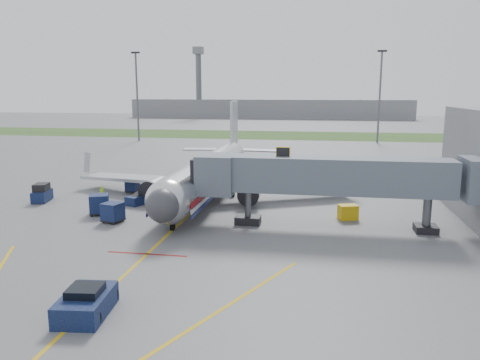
% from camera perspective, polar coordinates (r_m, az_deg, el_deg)
% --- Properties ---
extents(ground, '(400.00, 400.00, 0.00)m').
position_cam_1_polar(ground, '(38.37, -9.14, -6.91)').
color(ground, '#565659').
rests_on(ground, ground).
extents(grass_strip, '(300.00, 25.00, 0.01)m').
position_cam_1_polar(grass_strip, '(125.66, 4.15, 5.49)').
color(grass_strip, '#2D4C1E').
rests_on(grass_strip, ground).
extents(apron_markings, '(21.52, 50.00, 0.01)m').
position_cam_1_polar(apron_markings, '(31.87, -13.47, -10.81)').
color(apron_markings, gold).
rests_on(apron_markings, ground).
extents(airliner, '(32.10, 35.67, 10.25)m').
position_cam_1_polar(airliner, '(52.00, -3.84, 0.88)').
color(airliner, silver).
rests_on(airliner, ground).
extents(jet_bridge, '(25.30, 4.00, 6.90)m').
position_cam_1_polar(jet_bridge, '(40.19, 10.71, 0.42)').
color(jet_bridge, slate).
rests_on(jet_bridge, ground).
extents(light_mast_left, '(2.00, 0.44, 20.40)m').
position_cam_1_polar(light_mast_left, '(112.68, -12.43, 10.15)').
color(light_mast_left, '#595B60').
rests_on(light_mast_left, ground).
extents(light_mast_right, '(2.00, 0.44, 20.40)m').
position_cam_1_polar(light_mast_right, '(110.32, 16.67, 9.94)').
color(light_mast_right, '#595B60').
rests_on(light_mast_right, ground).
extents(distant_terminal, '(120.00, 14.00, 8.00)m').
position_cam_1_polar(distant_terminal, '(205.87, 3.55, 8.67)').
color(distant_terminal, slate).
rests_on(distant_terminal, ground).
extents(control_tower, '(4.00, 4.00, 30.00)m').
position_cam_1_polar(control_tower, '(206.30, -5.07, 12.36)').
color(control_tower, '#595B60').
rests_on(control_tower, ground).
extents(pushback_tug, '(2.69, 3.99, 1.57)m').
position_cam_1_polar(pushback_tug, '(26.58, -18.26, -14.04)').
color(pushback_tug, '#0D0E3B').
rests_on(pushback_tug, ground).
extents(baggage_tug, '(1.99, 3.00, 1.93)m').
position_cam_1_polar(baggage_tug, '(54.00, -23.01, -1.53)').
color(baggage_tug, '#0D0E3B').
rests_on(baggage_tug, ground).
extents(baggage_cart_a, '(2.32, 2.32, 1.92)m').
position_cam_1_polar(baggage_cart_a, '(46.48, -16.78, -2.85)').
color(baggage_cart_a, '#0D0E3B').
rests_on(baggage_cart_a, ground).
extents(baggage_cart_b, '(2.00, 2.00, 1.76)m').
position_cam_1_polar(baggage_cart_b, '(43.46, -15.26, -3.82)').
color(baggage_cart_b, '#0D0E3B').
rests_on(baggage_cart_b, ground).
extents(baggage_cart_c, '(1.52, 1.52, 1.48)m').
position_cam_1_polar(baggage_cart_c, '(55.70, -12.97, -0.69)').
color(baggage_cart_c, '#0D0E3B').
rests_on(baggage_cart_c, ground).
extents(belt_loader, '(2.84, 4.59, 2.18)m').
position_cam_1_polar(belt_loader, '(50.12, -11.79, -2.15)').
color(belt_loader, '#0D0E3B').
rests_on(belt_loader, ground).
extents(ground_power_cart, '(1.94, 1.58, 1.34)m').
position_cam_1_polar(ground_power_cart, '(44.02, 13.02, -3.85)').
color(ground_power_cart, yellow).
rests_on(ground_power_cart, ground).
extents(ramp_worker, '(0.65, 0.62, 1.50)m').
position_cam_1_polar(ramp_worker, '(52.64, -16.48, -1.52)').
color(ramp_worker, '#92CC18').
rests_on(ramp_worker, ground).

